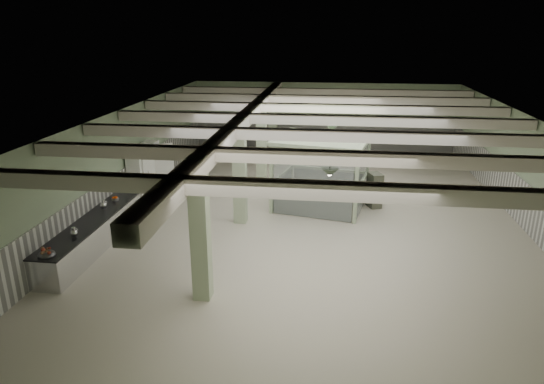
# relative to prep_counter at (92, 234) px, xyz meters

# --- Properties ---
(floor) EXTENTS (20.00, 20.00, 0.00)m
(floor) POSITION_rel_prep_counter_xyz_m (6.54, 3.66, -0.46)
(floor) COLOR beige
(floor) RESTS_ON ground
(ceiling) EXTENTS (14.00, 20.00, 0.02)m
(ceiling) POSITION_rel_prep_counter_xyz_m (6.54, 3.66, 3.14)
(ceiling) COLOR silver
(ceiling) RESTS_ON wall_back
(wall_back) EXTENTS (14.00, 0.02, 3.60)m
(wall_back) POSITION_rel_prep_counter_xyz_m (6.54, 13.66, 1.34)
(wall_back) COLOR #8DA080
(wall_back) RESTS_ON floor
(wall_front) EXTENTS (14.00, 0.02, 3.60)m
(wall_front) POSITION_rel_prep_counter_xyz_m (6.54, -6.34, 1.34)
(wall_front) COLOR #8DA080
(wall_front) RESTS_ON floor
(wall_left) EXTENTS (0.02, 20.00, 3.60)m
(wall_left) POSITION_rel_prep_counter_xyz_m (-0.46, 3.66, 1.34)
(wall_left) COLOR #8DA080
(wall_left) RESTS_ON floor
(wall_right) EXTENTS (0.02, 20.00, 3.60)m
(wall_right) POSITION_rel_prep_counter_xyz_m (13.54, 3.66, 1.34)
(wall_right) COLOR #8DA080
(wall_right) RESTS_ON floor
(wainscot_left) EXTENTS (0.05, 19.90, 1.50)m
(wainscot_left) POSITION_rel_prep_counter_xyz_m (-0.44, 3.66, 0.29)
(wainscot_left) COLOR white
(wainscot_left) RESTS_ON floor
(wainscot_right) EXTENTS (0.05, 19.90, 1.50)m
(wainscot_right) POSITION_rel_prep_counter_xyz_m (13.51, 3.66, 0.29)
(wainscot_right) COLOR white
(wainscot_right) RESTS_ON floor
(wainscot_back) EXTENTS (13.90, 0.05, 1.50)m
(wainscot_back) POSITION_rel_prep_counter_xyz_m (6.54, 13.63, 0.29)
(wainscot_back) COLOR white
(wainscot_back) RESTS_ON floor
(girder) EXTENTS (0.45, 19.90, 0.40)m
(girder) POSITION_rel_prep_counter_xyz_m (4.04, 3.66, 2.92)
(girder) COLOR beige
(girder) RESTS_ON ceiling
(beam_a) EXTENTS (13.90, 0.35, 0.32)m
(beam_a) POSITION_rel_prep_counter_xyz_m (6.54, -3.84, 2.96)
(beam_a) COLOR beige
(beam_a) RESTS_ON ceiling
(beam_b) EXTENTS (13.90, 0.35, 0.32)m
(beam_b) POSITION_rel_prep_counter_xyz_m (6.54, -1.34, 2.96)
(beam_b) COLOR beige
(beam_b) RESTS_ON ceiling
(beam_c) EXTENTS (13.90, 0.35, 0.32)m
(beam_c) POSITION_rel_prep_counter_xyz_m (6.54, 1.16, 2.96)
(beam_c) COLOR beige
(beam_c) RESTS_ON ceiling
(beam_d) EXTENTS (13.90, 0.35, 0.32)m
(beam_d) POSITION_rel_prep_counter_xyz_m (6.54, 3.66, 2.96)
(beam_d) COLOR beige
(beam_d) RESTS_ON ceiling
(beam_e) EXTENTS (13.90, 0.35, 0.32)m
(beam_e) POSITION_rel_prep_counter_xyz_m (6.54, 6.16, 2.96)
(beam_e) COLOR beige
(beam_e) RESTS_ON ceiling
(beam_f) EXTENTS (13.90, 0.35, 0.32)m
(beam_f) POSITION_rel_prep_counter_xyz_m (6.54, 8.66, 2.96)
(beam_f) COLOR beige
(beam_f) RESTS_ON ceiling
(beam_g) EXTENTS (13.90, 0.35, 0.32)m
(beam_g) POSITION_rel_prep_counter_xyz_m (6.54, 11.16, 2.96)
(beam_g) COLOR beige
(beam_g) RESTS_ON ceiling
(column_a) EXTENTS (0.42, 0.42, 3.60)m
(column_a) POSITION_rel_prep_counter_xyz_m (4.04, -2.34, 1.34)
(column_a) COLOR #B3C7A0
(column_a) RESTS_ON floor
(column_b) EXTENTS (0.42, 0.42, 3.60)m
(column_b) POSITION_rel_prep_counter_xyz_m (4.04, 2.66, 1.34)
(column_b) COLOR #B3C7A0
(column_b) RESTS_ON floor
(column_c) EXTENTS (0.42, 0.42, 3.60)m
(column_c) POSITION_rel_prep_counter_xyz_m (4.04, 7.66, 1.34)
(column_c) COLOR #B3C7A0
(column_c) RESTS_ON floor
(column_d) EXTENTS (0.42, 0.42, 3.60)m
(column_d) POSITION_rel_prep_counter_xyz_m (4.04, 11.66, 1.34)
(column_d) COLOR #B3C7A0
(column_d) RESTS_ON floor
(pendant_front) EXTENTS (0.44, 0.44, 0.22)m
(pendant_front) POSITION_rel_prep_counter_xyz_m (7.04, -1.34, 2.59)
(pendant_front) COLOR #2E3D2D
(pendant_front) RESTS_ON ceiling
(pendant_mid) EXTENTS (0.44, 0.44, 0.22)m
(pendant_mid) POSITION_rel_prep_counter_xyz_m (7.04, 4.16, 2.59)
(pendant_mid) COLOR #2E3D2D
(pendant_mid) RESTS_ON ceiling
(pendant_back) EXTENTS (0.44, 0.44, 0.22)m
(pendant_back) POSITION_rel_prep_counter_xyz_m (7.04, 9.16, 2.59)
(pendant_back) COLOR #2E3D2D
(pendant_back) RESTS_ON ceiling
(prep_counter) EXTENTS (0.94, 5.40, 0.91)m
(prep_counter) POSITION_rel_prep_counter_xyz_m (0.00, 0.00, 0.00)
(prep_counter) COLOR silver
(prep_counter) RESTS_ON floor
(pitcher_near) EXTENTS (0.29, 0.31, 0.31)m
(pitcher_near) POSITION_rel_prep_counter_xyz_m (-0.04, 0.97, 0.59)
(pitcher_near) COLOR silver
(pitcher_near) RESTS_ON prep_counter
(pitcher_far) EXTENTS (0.25, 0.27, 0.28)m
(pitcher_far) POSITION_rel_prep_counter_xyz_m (0.14, -1.19, 0.58)
(pitcher_far) COLOR silver
(pitcher_far) RESTS_ON prep_counter
(veg_colander) EXTENTS (0.53, 0.53, 0.20)m
(veg_colander) POSITION_rel_prep_counter_xyz_m (0.05, -2.40, 0.54)
(veg_colander) COLOR #47464C
(veg_colander) RESTS_ON prep_counter
(orange_bowl) EXTENTS (0.27, 0.27, 0.08)m
(orange_bowl) POSITION_rel_prep_counter_xyz_m (-0.03, 1.77, 0.48)
(orange_bowl) COLOR #B2B2B7
(orange_bowl) RESTS_ON prep_counter
(walkin_cooler) EXTENTS (1.04, 2.16, 1.98)m
(walkin_cooler) POSITION_rel_prep_counter_xyz_m (-0.08, 4.66, 0.53)
(walkin_cooler) COLOR white
(walkin_cooler) RESTS_ON floor
(guard_booth) EXTENTS (3.76, 3.37, 2.63)m
(guard_booth) POSITION_rel_prep_counter_xyz_m (6.71, 4.51, 1.31)
(guard_booth) COLOR #A8BD97
(guard_booth) RESTS_ON floor
(filing_cabinet) EXTENTS (0.61, 0.71, 1.30)m
(filing_cabinet) POSITION_rel_prep_counter_xyz_m (8.70, 4.73, 0.19)
(filing_cabinet) COLOR #555849
(filing_cabinet) RESTS_ON floor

